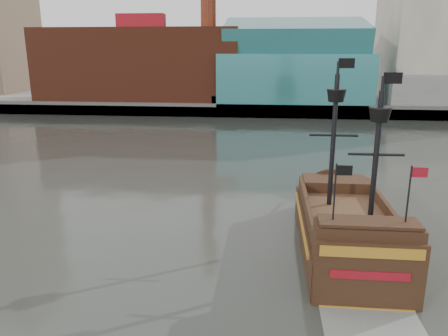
# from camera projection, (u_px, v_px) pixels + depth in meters

# --- Properties ---
(ground) EXTENTS (400.00, 400.00, 0.00)m
(ground) POSITION_uv_depth(u_px,v_px,m) (174.00, 281.00, 25.02)
(ground) COLOR #272924
(ground) RESTS_ON ground
(promenade_far) EXTENTS (220.00, 60.00, 2.00)m
(promenade_far) POSITION_uv_depth(u_px,v_px,m) (249.00, 96.00, 113.04)
(promenade_far) COLOR slate
(promenade_far) RESTS_ON ground
(seawall) EXTENTS (220.00, 1.00, 2.60)m
(seawall) POSITION_uv_depth(u_px,v_px,m) (242.00, 111.00, 84.66)
(seawall) COLOR #4C4C49
(seawall) RESTS_ON ground
(pirate_ship) EXTENTS (5.70, 17.69, 13.23)m
(pirate_ship) POSITION_uv_depth(u_px,v_px,m) (346.00, 234.00, 28.54)
(pirate_ship) COLOR black
(pirate_ship) RESTS_ON ground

